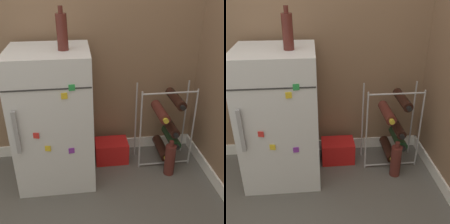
# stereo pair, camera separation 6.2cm
# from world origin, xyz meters

# --- Properties ---
(ground_plane) EXTENTS (14.00, 14.00, 0.00)m
(ground_plane) POSITION_xyz_m (0.00, 0.00, 0.00)
(ground_plane) COLOR #56544F
(mini_fridge) EXTENTS (0.51, 0.49, 0.94)m
(mini_fridge) POSITION_xyz_m (-0.18, 0.29, 0.47)
(mini_fridge) COLOR silver
(mini_fridge) RESTS_ON ground_plane
(wine_rack) EXTENTS (0.41, 0.31, 0.63)m
(wine_rack) POSITION_xyz_m (0.65, 0.37, 0.31)
(wine_rack) COLOR #B2B2B7
(wine_rack) RESTS_ON ground_plane
(soda_box) EXTENTS (0.25, 0.17, 0.17)m
(soda_box) POSITION_xyz_m (0.23, 0.41, 0.09)
(soda_box) COLOR red
(soda_box) RESTS_ON ground_plane
(fridge_top_bottle) EXTENTS (0.06, 0.06, 0.25)m
(fridge_top_bottle) POSITION_xyz_m (-0.08, 0.26, 1.05)
(fridge_top_bottle) COLOR #56231E
(fridge_top_bottle) RESTS_ON mini_fridge
(loose_bottle_floor) EXTENTS (0.08, 0.08, 0.28)m
(loose_bottle_floor) POSITION_xyz_m (0.63, 0.19, 0.12)
(loose_bottle_floor) COLOR #56231E
(loose_bottle_floor) RESTS_ON ground_plane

